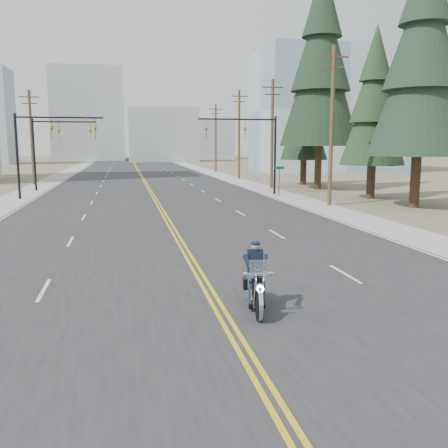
% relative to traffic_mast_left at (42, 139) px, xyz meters
% --- Properties ---
extents(ground_plane, '(400.00, 400.00, 0.00)m').
position_rel_traffic_mast_left_xyz_m(ground_plane, '(8.98, -32.00, -4.94)').
color(ground_plane, '#776D56').
rests_on(ground_plane, ground).
extents(road, '(20.00, 200.00, 0.01)m').
position_rel_traffic_mast_left_xyz_m(road, '(8.98, 38.00, -4.93)').
color(road, '#303033').
rests_on(road, ground).
extents(sidewalk_left, '(3.00, 200.00, 0.01)m').
position_rel_traffic_mast_left_xyz_m(sidewalk_left, '(-2.52, 38.00, -4.93)').
color(sidewalk_left, '#A5A5A0').
rests_on(sidewalk_left, ground).
extents(sidewalk_right, '(3.00, 200.00, 0.01)m').
position_rel_traffic_mast_left_xyz_m(sidewalk_right, '(20.48, 38.00, -4.93)').
color(sidewalk_right, '#A5A5A0').
rests_on(sidewalk_right, ground).
extents(traffic_mast_left, '(7.10, 0.26, 7.00)m').
position_rel_traffic_mast_left_xyz_m(traffic_mast_left, '(0.00, 0.00, 0.00)').
color(traffic_mast_left, black).
rests_on(traffic_mast_left, ground).
extents(traffic_mast_right, '(7.10, 0.26, 7.00)m').
position_rel_traffic_mast_left_xyz_m(traffic_mast_right, '(17.95, 0.00, 0.00)').
color(traffic_mast_right, black).
rests_on(traffic_mast_right, ground).
extents(traffic_mast_far, '(6.10, 0.26, 7.00)m').
position_rel_traffic_mast_left_xyz_m(traffic_mast_far, '(-0.33, 8.00, -0.06)').
color(traffic_mast_far, black).
rests_on(traffic_mast_far, ground).
extents(street_sign, '(0.90, 0.06, 2.62)m').
position_rel_traffic_mast_left_xyz_m(street_sign, '(19.78, -2.00, -3.13)').
color(street_sign, black).
rests_on(street_sign, ground).
extents(utility_pole_b, '(2.20, 0.30, 11.50)m').
position_rel_traffic_mast_left_xyz_m(utility_pole_b, '(21.48, -9.00, 1.05)').
color(utility_pole_b, brown).
rests_on(utility_pole_b, ground).
extents(utility_pole_c, '(2.20, 0.30, 11.00)m').
position_rel_traffic_mast_left_xyz_m(utility_pole_c, '(21.48, 6.00, 0.79)').
color(utility_pole_c, brown).
rests_on(utility_pole_c, ground).
extents(utility_pole_d, '(2.20, 0.30, 11.50)m').
position_rel_traffic_mast_left_xyz_m(utility_pole_d, '(21.48, 21.00, 1.05)').
color(utility_pole_d, brown).
rests_on(utility_pole_d, ground).
extents(utility_pole_e, '(2.20, 0.30, 11.00)m').
position_rel_traffic_mast_left_xyz_m(utility_pole_e, '(21.48, 38.00, 0.79)').
color(utility_pole_e, brown).
rests_on(utility_pole_e, ground).
extents(utility_pole_left, '(2.20, 0.30, 10.50)m').
position_rel_traffic_mast_left_xyz_m(utility_pole_left, '(-3.52, 16.00, 0.54)').
color(utility_pole_left, brown).
rests_on(utility_pole_left, ground).
extents(glass_building, '(24.00, 16.00, 20.00)m').
position_rel_traffic_mast_left_xyz_m(glass_building, '(40.98, 38.00, 5.06)').
color(glass_building, '#9EB5CC').
rests_on(glass_building, ground).
extents(haze_bldg_b, '(18.00, 14.00, 14.00)m').
position_rel_traffic_mast_left_xyz_m(haze_bldg_b, '(16.98, 93.00, 2.06)').
color(haze_bldg_b, '#ADB2B7').
rests_on(haze_bldg_b, ground).
extents(haze_bldg_c, '(16.00, 12.00, 18.00)m').
position_rel_traffic_mast_left_xyz_m(haze_bldg_c, '(48.98, 78.00, 4.06)').
color(haze_bldg_c, '#B7BCC6').
rests_on(haze_bldg_c, ground).
extents(haze_bldg_d, '(20.00, 15.00, 26.00)m').
position_rel_traffic_mast_left_xyz_m(haze_bldg_d, '(-3.02, 108.00, 8.06)').
color(haze_bldg_d, '#ADB2B7').
rests_on(haze_bldg_d, ground).
extents(haze_bldg_e, '(14.00, 14.00, 12.00)m').
position_rel_traffic_mast_left_xyz_m(haze_bldg_e, '(33.98, 118.00, 1.06)').
color(haze_bldg_e, '#B7BCC6').
rests_on(haze_bldg_e, ground).
extents(motorcyclist, '(1.38, 2.51, 1.86)m').
position_rel_traffic_mast_left_xyz_m(motorcyclist, '(9.97, -31.01, -4.01)').
color(motorcyclist, black).
rests_on(motorcyclist, ground).
extents(conifer_near, '(6.99, 6.99, 18.51)m').
position_rel_traffic_mast_left_xyz_m(conifer_near, '(26.96, -11.39, 5.69)').
color(conifer_near, '#382619').
rests_on(conifer_near, ground).
extents(conifer_mid, '(5.29, 5.29, 14.10)m').
position_rel_traffic_mast_left_xyz_m(conifer_mid, '(26.83, -5.08, 3.16)').
color(conifer_mid, '#382619').
rests_on(conifer_mid, ground).
extents(conifer_tall, '(7.85, 7.85, 21.81)m').
position_rel_traffic_mast_left_xyz_m(conifer_tall, '(25.82, 4.18, 7.59)').
color(conifer_tall, '#382619').
rests_on(conifer_tall, ground).
extents(conifer_far, '(5.28, 5.28, 14.14)m').
position_rel_traffic_mast_left_xyz_m(conifer_far, '(26.48, 10.19, 3.17)').
color(conifer_far, '#382619').
rests_on(conifer_far, ground).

